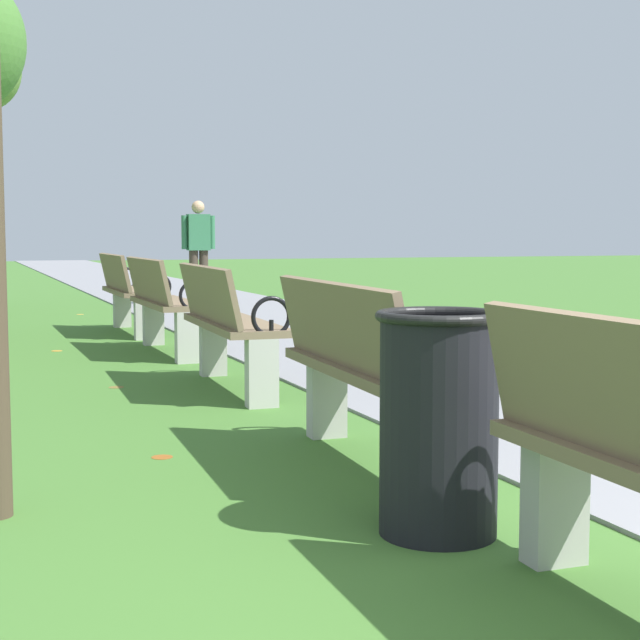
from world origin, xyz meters
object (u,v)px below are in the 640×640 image
object	(u,v)px
park_bench_3	(228,323)
park_bench_4	(163,302)
trash_bin	(439,422)
pedestrian_walking	(198,247)
park_bench_5	(127,291)
park_bench_2	(366,368)

from	to	relation	value
park_bench_3	park_bench_4	bearing A→B (deg)	90.00
park_bench_3	trash_bin	distance (m)	3.51
pedestrian_walking	park_bench_5	bearing A→B (deg)	-114.66
park_bench_5	trash_bin	xyz separation A→B (m)	(-0.15, -7.79, -0.06)
trash_bin	park_bench_5	bearing A→B (deg)	88.92
park_bench_2	pedestrian_walking	size ratio (longest dim) A/B	1.00
park_bench_2	park_bench_3	size ratio (longest dim) A/B	1.00
pedestrian_walking	park_bench_3	bearing A→B (deg)	-102.18
park_bench_3	park_bench_4	xyz separation A→B (m)	(-0.00, 2.28, 0.00)
park_bench_3	park_bench_4	distance (m)	2.28
pedestrian_walking	trash_bin	xyz separation A→B (m)	(-1.89, -11.58, -0.50)
park_bench_3	pedestrian_walking	size ratio (longest dim) A/B	1.00
park_bench_4	park_bench_2	bearing A→B (deg)	-90.00
park_bench_4	park_bench_5	xyz separation A→B (m)	(-0.00, 2.00, 0.00)
park_bench_2	park_bench_5	distance (m)	6.76
park_bench_2	park_bench_4	size ratio (longest dim) A/B	1.01
park_bench_2	pedestrian_walking	bearing A→B (deg)	80.62
park_bench_3	trash_bin	world-z (taller)	park_bench_3
park_bench_5	pedestrian_walking	distance (m)	4.20
park_bench_2	park_bench_5	world-z (taller)	same
pedestrian_walking	park_bench_2	bearing A→B (deg)	-99.38
park_bench_4	trash_bin	distance (m)	5.79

